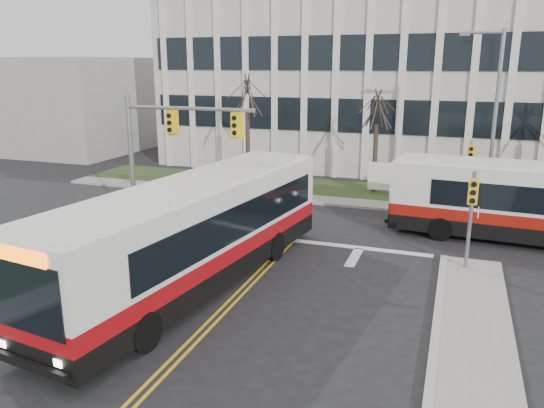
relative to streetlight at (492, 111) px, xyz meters
The scene contains 14 objects.
ground 18.81m from the streetlight, 116.37° to the right, with size 120.00×120.00×0.00m, color black.
sidewalk_cross 6.04m from the streetlight, 161.74° to the right, with size 44.00×1.60×0.14m, color #9E9B93.
building_lawn 6.23m from the streetlight, 149.29° to the left, with size 44.00×5.00×0.12m, color #2A401B.
office_building 14.15m from the streetlight, 102.38° to the left, with size 40.00×16.00×12.00m, color beige.
building_annex 35.43m from the streetlight, 163.93° to the left, with size 12.00×12.00×8.00m, color #9E9B93.
mast_arm_signal 16.39m from the streetlight, 146.49° to the right, with size 6.11×0.38×6.20m.
signal_pole_near 9.72m from the streetlight, 95.10° to the right, with size 0.34×0.39×3.80m.
signal_pole_far 2.93m from the streetlight, 136.05° to the right, with size 0.34×0.39×3.80m.
streetlight is the anchor object (origin of this frame).
directory_sign 6.96m from the streetlight, 166.77° to the left, with size 1.50×0.12×2.00m.
tree_left 14.15m from the streetlight, behind, with size 1.80×1.80×7.70m.
tree_mid 6.36m from the streetlight, 161.65° to the left, with size 1.80×1.80×6.82m.
bus_main 17.15m from the streetlight, 125.45° to the right, with size 2.95×13.62×3.63m, color silver, non-canonical shape.
bus_cross 6.38m from the streetlight, 66.18° to the right, with size 2.71×12.51×3.34m, color silver, non-canonical shape.
Camera 1 is at (6.52, -12.95, 7.55)m, focal length 35.00 mm.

